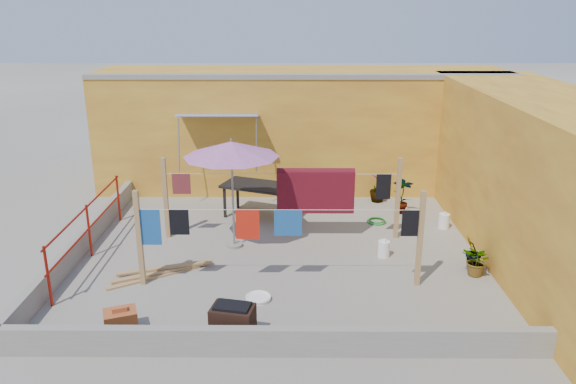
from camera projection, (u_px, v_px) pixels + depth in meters
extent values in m
plane|color=#9E998E|center=(281.00, 252.00, 11.59)|extent=(80.00, 80.00, 0.00)
cube|color=gold|center=(302.00, 129.00, 15.54)|extent=(11.00, 2.40, 3.20)
cube|color=gray|center=(303.00, 77.00, 14.05)|extent=(11.00, 0.35, 0.12)
cube|color=#2D51B2|center=(218.00, 116.00, 13.87)|extent=(2.00, 0.79, 0.22)
cylinder|color=gray|center=(179.00, 145.00, 13.73)|extent=(0.03, 0.30, 1.28)
cylinder|color=gray|center=(256.00, 145.00, 13.72)|extent=(0.03, 0.30, 1.28)
cube|color=gold|center=(544.00, 179.00, 11.05)|extent=(2.40, 9.00, 3.20)
cube|color=gray|center=(277.00, 342.00, 8.12)|extent=(8.30, 0.16, 0.44)
cube|color=gray|center=(83.00, 242.00, 11.54)|extent=(0.16, 7.30, 0.44)
cylinder|color=maroon|center=(48.00, 277.00, 9.35)|extent=(0.05, 0.05, 1.10)
cylinder|color=maroon|center=(89.00, 231.00, 11.24)|extent=(0.05, 0.05, 1.10)
cylinder|color=maroon|center=(118.00, 198.00, 13.14)|extent=(0.05, 0.05, 1.10)
cylinder|color=maroon|center=(86.00, 207.00, 11.09)|extent=(0.04, 4.20, 0.04)
cylinder|color=maroon|center=(89.00, 228.00, 11.23)|extent=(0.04, 4.20, 0.04)
cube|color=tan|center=(139.00, 238.00, 9.99)|extent=(0.09, 0.09, 1.80)
cube|color=tan|center=(420.00, 239.00, 9.96)|extent=(0.09, 0.09, 1.80)
cube|color=tan|center=(398.00, 199.00, 12.05)|extent=(0.09, 0.09, 1.80)
cube|color=tan|center=(166.00, 198.00, 12.07)|extent=(0.09, 0.09, 1.80)
cylinder|color=silver|center=(279.00, 210.00, 9.80)|extent=(5.00, 0.01, 0.01)
cylinder|color=silver|center=(282.00, 174.00, 11.89)|extent=(5.00, 0.01, 0.01)
cube|color=#540E18|center=(315.00, 192.00, 12.01)|extent=(1.65, 0.22, 0.90)
cube|color=black|center=(383.00, 187.00, 11.96)|extent=(0.31, 0.02, 0.56)
cube|color=maroon|center=(181.00, 184.00, 11.97)|extent=(0.39, 0.02, 0.45)
cube|color=#1B5095|center=(150.00, 227.00, 9.92)|extent=(0.39, 0.02, 0.67)
cube|color=black|center=(179.00, 222.00, 9.88)|extent=(0.34, 0.02, 0.47)
cube|color=red|center=(248.00, 224.00, 9.89)|extent=(0.42, 0.02, 0.55)
cube|color=#1B5095|center=(288.00, 223.00, 9.88)|extent=(0.49, 0.02, 0.49)
cube|color=black|center=(410.00, 223.00, 9.86)|extent=(0.29, 0.02, 0.49)
cylinder|color=gray|center=(234.00, 245.00, 11.87)|extent=(0.35, 0.35, 0.06)
cylinder|color=gray|center=(233.00, 196.00, 11.52)|extent=(0.04, 0.04, 2.23)
cone|color=#B8639E|center=(231.00, 149.00, 11.21)|extent=(2.51, 2.51, 0.31)
cylinder|color=gray|center=(231.00, 141.00, 11.15)|extent=(0.04, 0.04, 0.10)
cube|color=black|center=(259.00, 186.00, 13.30)|extent=(1.92, 1.43, 0.06)
cube|color=black|center=(225.00, 202.00, 13.39)|extent=(0.06, 0.06, 0.76)
cube|color=black|center=(238.00, 194.00, 14.00)|extent=(0.06, 0.06, 0.76)
cube|color=black|center=(283.00, 210.00, 12.86)|extent=(0.06, 0.06, 0.76)
cube|color=black|center=(294.00, 201.00, 13.47)|extent=(0.06, 0.06, 0.76)
cube|color=#B35629|center=(121.00, 321.00, 8.71)|extent=(0.59, 0.51, 0.36)
cube|color=#B9522B|center=(119.00, 309.00, 8.64)|extent=(0.25, 0.18, 0.07)
cube|color=tan|center=(154.00, 277.00, 10.48)|extent=(1.59, 1.06, 0.04)
cube|color=tan|center=(160.00, 272.00, 10.59)|extent=(1.66, 0.93, 0.04)
cube|color=tan|center=(165.00, 267.00, 10.69)|extent=(1.74, 0.70, 0.04)
cube|color=black|center=(233.00, 323.00, 8.52)|extent=(0.71, 0.55, 0.53)
cube|color=black|center=(232.00, 306.00, 8.42)|extent=(0.59, 0.42, 0.04)
cylinder|color=white|center=(258.00, 298.00, 9.70)|extent=(0.42, 0.42, 0.05)
torus|color=white|center=(258.00, 297.00, 9.70)|extent=(0.45, 0.45, 0.05)
cylinder|color=white|center=(384.00, 249.00, 11.34)|extent=(0.24, 0.24, 0.33)
cylinder|color=white|center=(384.00, 240.00, 11.28)|extent=(0.07, 0.07, 0.06)
cylinder|color=white|center=(444.00, 221.00, 12.80)|extent=(0.25, 0.25, 0.34)
cylinder|color=white|center=(445.00, 213.00, 12.74)|extent=(0.07, 0.07, 0.06)
torus|color=#1B7D25|center=(376.00, 222.00, 13.18)|extent=(0.46, 0.46, 0.03)
torus|color=#1B7D25|center=(377.00, 220.00, 13.17)|extent=(0.39, 0.39, 0.03)
imported|color=#1A5D1A|center=(300.00, 187.00, 14.49)|extent=(0.73, 0.63, 0.79)
imported|color=#1A5D1A|center=(378.00, 188.00, 14.47)|extent=(0.47, 0.47, 0.72)
imported|color=#1A5D1A|center=(403.00, 195.00, 13.62)|extent=(0.57, 0.47, 0.93)
imported|color=#1A5D1A|center=(473.00, 252.00, 10.78)|extent=(0.48, 0.48, 0.68)
imported|color=#1A5D1A|center=(478.00, 261.00, 10.49)|extent=(0.68, 0.71, 0.60)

